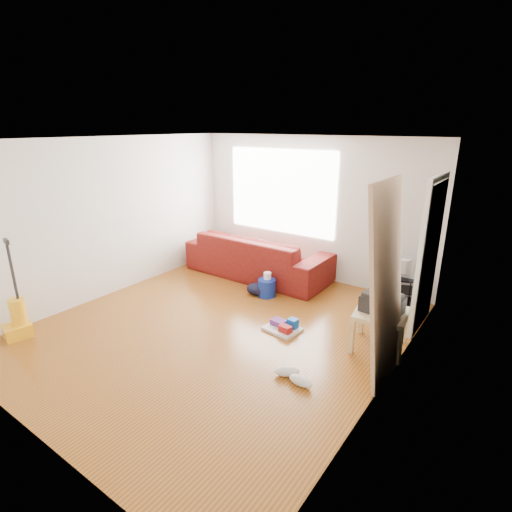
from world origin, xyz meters
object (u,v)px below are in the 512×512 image
Objects in this scene: tv_stand at (392,289)px; bucket at (267,296)px; side_table at (381,317)px; vacuum at (18,319)px; sofa at (258,275)px; cleaning_tray at (284,327)px; backpack at (257,295)px.

tv_stand is 1.98m from bucket.
side_table is 2.41× the size of bucket.
bucket is 3.55m from vacuum.
tv_stand reaches higher than sofa.
side_table is at bearing 44.49° from vacuum.
bucket is (-2.02, 0.50, -0.42)m from side_table.
side_table is at bearing 156.19° from sofa.
cleaning_tray is 3.50m from vacuum.
sofa is 2.41m from tv_stand.
side_table is 1.93× the size of backpack.
backpack is (0.51, -0.73, 0.00)m from sofa.
bucket is at bearing 69.49° from vacuum.
bucket is 0.80× the size of backpack.
side_table reaches higher than cleaning_tray.
cleaning_tray is at bearing 50.52° from vacuum.
cleaning_tray is (-0.90, -1.77, -0.17)m from tv_stand.
tv_stand is 2.48× the size of bucket.
bucket is at bearing -170.57° from tv_stand.
bucket is at bearing 134.12° from sofa.
sofa is 0.90m from backpack.
bucket reaches higher than backpack.
backpack is at bearing -162.33° from bucket.
tv_stand is 1.03× the size of side_table.
sofa is at bearing 83.41° from vacuum.
cleaning_tray reaches higher than backpack.
cleaning_tray is 1.25m from backpack.
side_table is at bearing -97.94° from tv_stand.
backpack is 0.27× the size of vacuum.
side_table reaches higher than bucket.
tv_stand is at bearing 101.64° from side_table.
tv_stand is 1.99m from cleaning_tray.
backpack is at bearing -171.42° from tv_stand.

